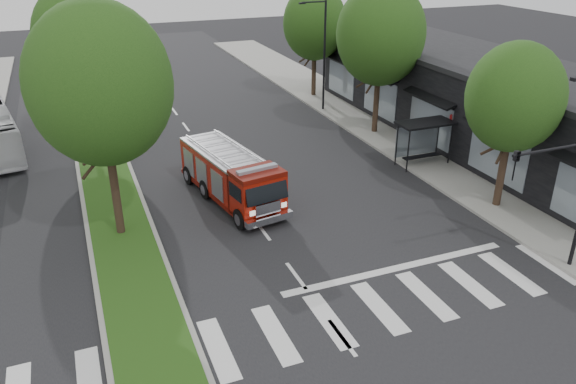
{
  "coord_description": "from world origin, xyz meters",
  "views": [
    {
      "loc": [
        -7.23,
        -17.2,
        12.34
      ],
      "look_at": [
        1.18,
        3.82,
        1.8
      ],
      "focal_mm": 35.0,
      "sensor_mm": 36.0,
      "label": 1
    }
  ],
  "objects": [
    {
      "name": "fire_engine",
      "position": [
        -0.35,
        7.66,
        1.3
      ],
      "size": [
        3.64,
        8.09,
        2.71
      ],
      "rotation": [
        0.0,
        0.0,
        0.18
      ],
      "color": "#590C04",
      "rests_on": "ground"
    },
    {
      "name": "median",
      "position": [
        -6.0,
        18.0,
        0.08
      ],
      "size": [
        3.0,
        50.0,
        0.15
      ],
      "color": "gray",
      "rests_on": "ground"
    },
    {
      "name": "tree_right_near",
      "position": [
        11.5,
        2.0,
        5.51
      ],
      "size": [
        4.4,
        4.4,
        8.05
      ],
      "color": "black",
      "rests_on": "ground"
    },
    {
      "name": "tree_right_mid",
      "position": [
        11.5,
        14.0,
        6.49
      ],
      "size": [
        5.6,
        5.6,
        9.72
      ],
      "color": "black",
      "rests_on": "ground"
    },
    {
      "name": "sidewalk_right",
      "position": [
        12.5,
        10.0,
        0.07
      ],
      "size": [
        5.0,
        80.0,
        0.15
      ],
      "primitive_type": "cube",
      "color": "gray",
      "rests_on": "ground"
    },
    {
      "name": "ground",
      "position": [
        0.0,
        0.0,
        0.0
      ],
      "size": [
        140.0,
        140.0,
        0.0
      ],
      "primitive_type": "plane",
      "color": "black",
      "rests_on": "ground"
    },
    {
      "name": "tree_median_near",
      "position": [
        -6.0,
        6.0,
        6.81
      ],
      "size": [
        5.8,
        5.8,
        10.16
      ],
      "color": "black",
      "rests_on": "ground"
    },
    {
      "name": "tree_right_far",
      "position": [
        11.5,
        24.0,
        5.84
      ],
      "size": [
        5.0,
        5.0,
        8.73
      ],
      "color": "black",
      "rests_on": "ground"
    },
    {
      "name": "tree_median_far",
      "position": [
        -6.0,
        20.0,
        6.49
      ],
      "size": [
        5.6,
        5.6,
        9.72
      ],
      "color": "black",
      "rests_on": "ground"
    },
    {
      "name": "storefront_row",
      "position": [
        17.0,
        10.0,
        2.5
      ],
      "size": [
        8.0,
        30.0,
        5.0
      ],
      "primitive_type": "cube",
      "color": "black",
      "rests_on": "ground"
    },
    {
      "name": "streetlight_right_far",
      "position": [
        10.35,
        20.0,
        4.48
      ],
      "size": [
        2.11,
        0.2,
        8.0
      ],
      "color": "black",
      "rests_on": "ground"
    },
    {
      "name": "bus_shelter",
      "position": [
        11.2,
        8.15,
        2.04
      ],
      "size": [
        3.2,
        1.6,
        2.61
      ],
      "color": "black",
      "rests_on": "ground"
    }
  ]
}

